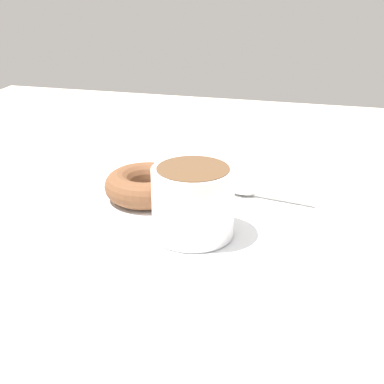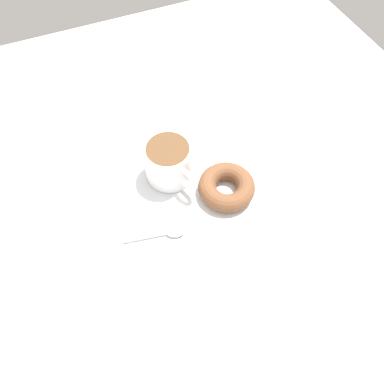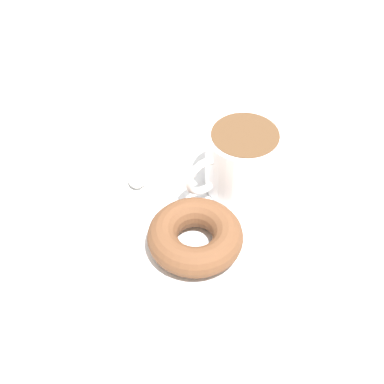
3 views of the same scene
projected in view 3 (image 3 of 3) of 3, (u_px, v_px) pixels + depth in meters
The scene contains 5 objects.
ground_plane at pixel (209, 221), 77.10cm from camera, with size 120.00×120.00×2.00cm, color beige.
napkin at pixel (192, 204), 77.40cm from camera, with size 34.07×34.07×0.30cm, color white.
coffee_cup at pixel (242, 159), 76.72cm from camera, with size 9.21×12.04×7.94cm.
donut at pixel (195, 236), 71.45cm from camera, with size 10.79×10.79×3.46cm, color brown.
spoon at pixel (137, 171), 80.65cm from camera, with size 11.43×3.53×0.90cm.
Camera 3 is at (-48.85, 14.57, 56.98)cm, focal length 60.00 mm.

